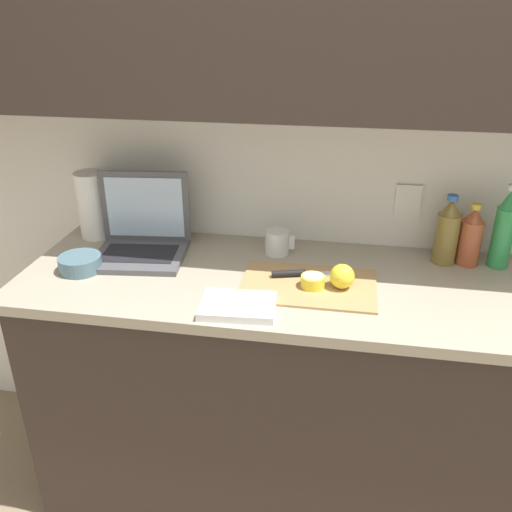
% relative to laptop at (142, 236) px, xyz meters
% --- Properties ---
extents(ground_plane, '(12.00, 12.00, 0.00)m').
position_rel_laptop_xyz_m(ground_plane, '(0.80, -0.11, -0.99)').
color(ground_plane, '#847056').
rests_on(ground_plane, ground).
extents(wall_back, '(5.20, 0.38, 2.60)m').
position_rel_laptop_xyz_m(wall_back, '(0.80, 0.14, 0.57)').
color(wall_back, white).
rests_on(wall_back, ground_plane).
extents(counter_unit, '(2.29, 0.65, 0.92)m').
position_rel_laptop_xyz_m(counter_unit, '(0.82, -0.11, -0.52)').
color(counter_unit, '#332823').
rests_on(counter_unit, ground_plane).
extents(laptop, '(0.34, 0.30, 0.28)m').
position_rel_laptop_xyz_m(laptop, '(0.00, 0.00, 0.00)').
color(laptop, '#515156').
rests_on(laptop, counter_unit).
extents(cutting_board, '(0.43, 0.28, 0.01)m').
position_rel_laptop_xyz_m(cutting_board, '(0.61, -0.15, -0.06)').
color(cutting_board, tan).
rests_on(cutting_board, counter_unit).
extents(knife, '(0.26, 0.10, 0.02)m').
position_rel_laptop_xyz_m(knife, '(0.57, -0.10, -0.05)').
color(knife, silver).
rests_on(knife, cutting_board).
extents(lemon_half_cut, '(0.08, 0.08, 0.04)m').
position_rel_laptop_xyz_m(lemon_half_cut, '(0.62, -0.17, -0.04)').
color(lemon_half_cut, yellow).
rests_on(lemon_half_cut, cutting_board).
extents(lemon_whole_beside, '(0.08, 0.08, 0.08)m').
position_rel_laptop_xyz_m(lemon_whole_beside, '(0.71, -0.16, -0.02)').
color(lemon_whole_beside, yellow).
rests_on(lemon_whole_beside, cutting_board).
extents(bottle_green_soda, '(0.07, 0.07, 0.29)m').
position_rel_laptop_xyz_m(bottle_green_soda, '(1.23, 0.11, 0.07)').
color(bottle_green_soda, '#2D934C').
rests_on(bottle_green_soda, counter_unit).
extents(bottle_oil_tall, '(0.08, 0.08, 0.22)m').
position_rel_laptop_xyz_m(bottle_oil_tall, '(1.13, 0.11, 0.03)').
color(bottle_oil_tall, '#A34C2D').
rests_on(bottle_oil_tall, counter_unit).
extents(bottle_water_clear, '(0.08, 0.08, 0.24)m').
position_rel_laptop_xyz_m(bottle_water_clear, '(1.06, 0.11, 0.05)').
color(bottle_water_clear, olive).
rests_on(bottle_water_clear, counter_unit).
extents(measuring_cup, '(0.11, 0.09, 0.09)m').
position_rel_laptop_xyz_m(measuring_cup, '(0.48, 0.08, -0.02)').
color(measuring_cup, silver).
rests_on(measuring_cup, counter_unit).
extents(bowl_white, '(0.14, 0.14, 0.05)m').
position_rel_laptop_xyz_m(bowl_white, '(-0.16, -0.17, -0.04)').
color(bowl_white, slate).
rests_on(bowl_white, counter_unit).
extents(paper_towel_roll, '(0.12, 0.12, 0.25)m').
position_rel_laptop_xyz_m(paper_towel_roll, '(-0.23, 0.12, 0.06)').
color(paper_towel_roll, white).
rests_on(paper_towel_roll, counter_unit).
extents(dish_towel, '(0.23, 0.18, 0.02)m').
position_rel_laptop_xyz_m(dish_towel, '(0.42, -0.33, -0.05)').
color(dish_towel, white).
rests_on(dish_towel, counter_unit).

